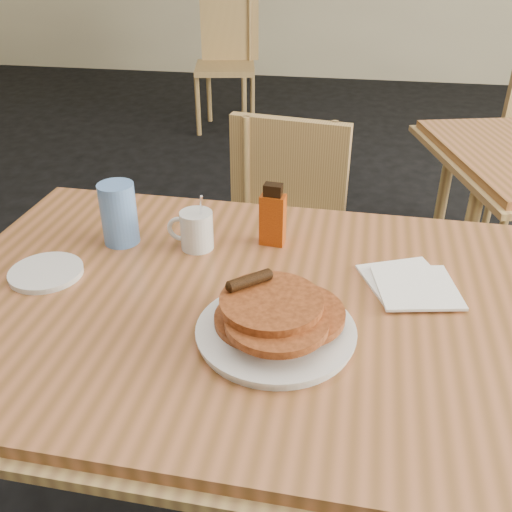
{
  "coord_description": "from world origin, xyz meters",
  "views": [
    {
      "loc": [
        0.15,
        -0.96,
        1.4
      ],
      "look_at": [
        -0.02,
        0.03,
        0.8
      ],
      "focal_mm": 40.0,
      "sensor_mm": 36.0,
      "label": 1
    }
  ],
  "objects": [
    {
      "name": "blue_tumbler",
      "position": [
        -0.35,
        0.13,
        0.82
      ],
      "size": [
        0.09,
        0.09,
        0.14
      ],
      "primitive_type": "cylinder",
      "rotation": [
        0.0,
        0.0,
        0.07
      ],
      "color": "#5785CD",
      "rests_on": "main_table"
    },
    {
      "name": "chair_wall_extra",
      "position": [
        -0.79,
        3.32,
        0.56
      ],
      "size": [
        0.5,
        0.5,
        0.94
      ],
      "rotation": [
        0.0,
        0.0,
        0.19
      ],
      "color": "tan",
      "rests_on": "floor"
    },
    {
      "name": "pancake_plate",
      "position": [
        0.05,
        -0.16,
        0.78
      ],
      "size": [
        0.29,
        0.29,
        0.1
      ],
      "rotation": [
        0.0,
        0.0,
        0.28
      ],
      "color": "silver",
      "rests_on": "main_table"
    },
    {
      "name": "syrup_bottle",
      "position": [
        -0.01,
        0.18,
        0.82
      ],
      "size": [
        0.06,
        0.04,
        0.15
      ],
      "rotation": [
        0.0,
        0.0,
        -0.1
      ],
      "color": "maroon",
      "rests_on": "main_table"
    },
    {
      "name": "main_table",
      "position": [
        -0.02,
        -0.05,
        0.71
      ],
      "size": [
        1.35,
        0.93,
        0.75
      ],
      "rotation": [
        0.0,
        0.0,
        -0.02
      ],
      "color": "#A4603A",
      "rests_on": "floor"
    },
    {
      "name": "napkin_stack",
      "position": [
        0.3,
        0.04,
        0.76
      ],
      "size": [
        0.21,
        0.22,
        0.01
      ],
      "rotation": [
        0.0,
        0.0,
        0.4
      ],
      "color": "white",
      "rests_on": "main_table"
    },
    {
      "name": "coffee_mug",
      "position": [
        -0.18,
        0.13,
        0.8
      ],
      "size": [
        0.11,
        0.07,
        0.14
      ],
      "rotation": [
        0.0,
        0.0,
        -0.05
      ],
      "color": "silver",
      "rests_on": "main_table"
    },
    {
      "name": "side_saucer",
      "position": [
        -0.46,
        -0.04,
        0.76
      ],
      "size": [
        0.2,
        0.2,
        0.01
      ],
      "primitive_type": "cylinder",
      "rotation": [
        0.0,
        0.0,
        -0.37
      ],
      "color": "silver",
      "rests_on": "main_table"
    },
    {
      "name": "chair_main_far",
      "position": [
        -0.04,
        0.67,
        0.51
      ],
      "size": [
        0.45,
        0.45,
        0.86
      ],
      "rotation": [
        0.0,
        0.0,
        -0.16
      ],
      "color": "tan",
      "rests_on": "floor"
    }
  ]
}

